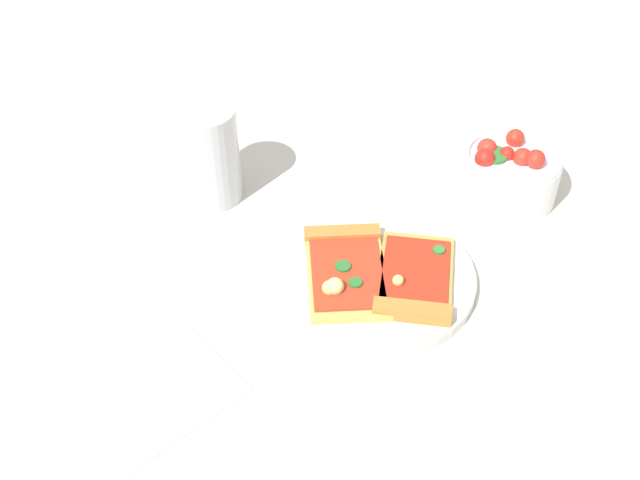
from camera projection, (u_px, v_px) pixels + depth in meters
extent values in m
plane|color=beige|center=(363.00, 286.00, 0.90)|extent=(2.40, 2.40, 0.00)
cylinder|color=silver|center=(374.00, 279.00, 0.90)|extent=(0.24, 0.24, 0.01)
cube|color=gold|center=(415.00, 277.00, 0.89)|extent=(0.15, 0.16, 0.01)
cube|color=#B77A33|center=(412.00, 312.00, 0.84)|extent=(0.08, 0.07, 0.02)
cube|color=#B22D19|center=(415.00, 273.00, 0.88)|extent=(0.13, 0.14, 0.00)
sphere|color=#EAD172|center=(398.00, 280.00, 0.87)|extent=(0.01, 0.01, 0.01)
cylinder|color=#388433|center=(439.00, 250.00, 0.91)|extent=(0.01, 0.01, 0.00)
cube|color=#E5B256|center=(347.00, 273.00, 0.89)|extent=(0.15, 0.17, 0.01)
cube|color=#B77A33|center=(342.00, 235.00, 0.94)|extent=(0.09, 0.06, 0.02)
cube|color=red|center=(347.00, 270.00, 0.89)|extent=(0.13, 0.15, 0.00)
cylinder|color=#2D722D|center=(343.00, 266.00, 0.89)|extent=(0.02, 0.02, 0.00)
sphere|color=#EAD172|center=(330.00, 288.00, 0.86)|extent=(0.02, 0.02, 0.02)
cylinder|color=#2D722D|center=(356.00, 283.00, 0.87)|extent=(0.02, 0.02, 0.00)
sphere|color=#F2D87F|center=(335.00, 286.00, 0.86)|extent=(0.02, 0.02, 0.02)
cylinder|color=white|center=(509.00, 177.00, 1.00)|extent=(0.12, 0.12, 0.06)
torus|color=white|center=(513.00, 156.00, 0.98)|extent=(0.12, 0.12, 0.01)
sphere|color=red|center=(487.00, 148.00, 0.99)|extent=(0.03, 0.03, 0.03)
sphere|color=red|center=(536.00, 159.00, 0.96)|extent=(0.02, 0.02, 0.02)
sphere|color=red|center=(515.00, 138.00, 1.00)|extent=(0.02, 0.02, 0.02)
sphere|color=red|center=(523.00, 158.00, 0.97)|extent=(0.02, 0.02, 0.02)
sphere|color=red|center=(485.00, 158.00, 0.97)|extent=(0.03, 0.03, 0.03)
sphere|color=red|center=(507.00, 154.00, 0.98)|extent=(0.02, 0.02, 0.02)
cylinder|color=#2D722D|center=(495.00, 155.00, 0.98)|extent=(0.04, 0.04, 0.01)
cylinder|color=silver|center=(207.00, 154.00, 0.98)|extent=(0.08, 0.08, 0.13)
cylinder|color=black|center=(207.00, 157.00, 0.99)|extent=(0.07, 0.07, 0.12)
cube|color=white|center=(159.00, 394.00, 0.79)|extent=(0.17, 0.14, 0.00)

